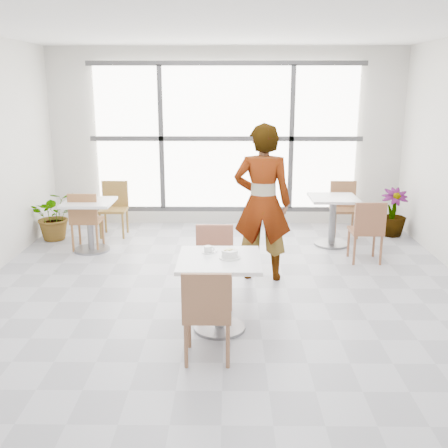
{
  "coord_description": "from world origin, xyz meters",
  "views": [
    {
      "loc": [
        0.05,
        -5.42,
        2.37
      ],
      "look_at": [
        0.0,
        -0.3,
        1.0
      ],
      "focal_mm": 41.63,
      "sensor_mm": 36.0,
      "label": 1
    }
  ],
  "objects_px": {
    "chair_far": "(214,259)",
    "bg_chair_left_near": "(85,217)",
    "bg_chair_right_near": "(367,228)",
    "bg_table_right": "(333,214)",
    "bg_chair_right_far": "(344,205)",
    "chair_near": "(207,310)",
    "plant_left": "(55,215)",
    "oatmeal_bowl": "(230,254)",
    "coffee_cup": "(208,250)",
    "bg_chair_left_far": "(114,204)",
    "main_table": "(219,280)",
    "bg_table_left": "(90,219)",
    "person": "(262,203)",
    "plant_right": "(393,212)"
  },
  "relations": [
    {
      "from": "bg_table_right",
      "to": "bg_chair_left_far",
      "type": "bearing_deg",
      "value": 170.85
    },
    {
      "from": "bg_chair_left_far",
      "to": "oatmeal_bowl",
      "type": "bearing_deg",
      "value": -61.25
    },
    {
      "from": "oatmeal_bowl",
      "to": "coffee_cup",
      "type": "bearing_deg",
      "value": 142.22
    },
    {
      "from": "person",
      "to": "bg_table_left",
      "type": "relative_size",
      "value": 2.6
    },
    {
      "from": "oatmeal_bowl",
      "to": "bg_chair_left_near",
      "type": "distance_m",
      "value": 3.35
    },
    {
      "from": "main_table",
      "to": "bg_chair_left_near",
      "type": "bearing_deg",
      "value": 128.01
    },
    {
      "from": "main_table",
      "to": "bg_chair_right_far",
      "type": "distance_m",
      "value": 3.96
    },
    {
      "from": "coffee_cup",
      "to": "bg_chair_right_far",
      "type": "xyz_separation_m",
      "value": [
        2.07,
        3.28,
        -0.28
      ]
    },
    {
      "from": "chair_far",
      "to": "bg_chair_left_near",
      "type": "xyz_separation_m",
      "value": [
        -1.95,
        1.89,
        0.0
      ]
    },
    {
      "from": "bg_table_left",
      "to": "bg_table_right",
      "type": "relative_size",
      "value": 1.0
    },
    {
      "from": "bg_chair_left_far",
      "to": "bg_chair_left_near",
      "type": "bearing_deg",
      "value": -106.44
    },
    {
      "from": "bg_chair_right_near",
      "to": "bg_table_right",
      "type": "bearing_deg",
      "value": -69.32
    },
    {
      "from": "bg_chair_right_near",
      "to": "bg_chair_right_far",
      "type": "relative_size",
      "value": 1.0
    },
    {
      "from": "plant_left",
      "to": "coffee_cup",
      "type": "bearing_deg",
      "value": -49.33
    },
    {
      "from": "chair_near",
      "to": "plant_right",
      "type": "xyz_separation_m",
      "value": [
        2.84,
        4.03,
        -0.11
      ]
    },
    {
      "from": "bg_table_right",
      "to": "plant_left",
      "type": "height_order",
      "value": "plant_left"
    },
    {
      "from": "chair_far",
      "to": "coffee_cup",
      "type": "distance_m",
      "value": 0.6
    },
    {
      "from": "bg_chair_right_near",
      "to": "oatmeal_bowl",
      "type": "bearing_deg",
      "value": 47.44
    },
    {
      "from": "person",
      "to": "main_table",
      "type": "bearing_deg",
      "value": 77.29
    },
    {
      "from": "bg_chair_right_far",
      "to": "main_table",
      "type": "bearing_deg",
      "value": -119.57
    },
    {
      "from": "person",
      "to": "bg_table_left",
      "type": "distance_m",
      "value": 2.72
    },
    {
      "from": "bg_table_right",
      "to": "bg_chair_right_far",
      "type": "relative_size",
      "value": 0.86
    },
    {
      "from": "chair_near",
      "to": "bg_table_right",
      "type": "relative_size",
      "value": 1.16
    },
    {
      "from": "oatmeal_bowl",
      "to": "plant_left",
      "type": "xyz_separation_m",
      "value": [
        -2.76,
        3.13,
        -0.4
      ]
    },
    {
      "from": "chair_far",
      "to": "bg_chair_right_far",
      "type": "distance_m",
      "value": 3.41
    },
    {
      "from": "bg_chair_left_near",
      "to": "plant_right",
      "type": "bearing_deg",
      "value": -170.41
    },
    {
      "from": "plant_left",
      "to": "bg_table_left",
      "type": "bearing_deg",
      "value": -39.14
    },
    {
      "from": "main_table",
      "to": "bg_chair_left_near",
      "type": "distance_m",
      "value": 3.28
    },
    {
      "from": "bg_chair_right_far",
      "to": "bg_table_left",
      "type": "bearing_deg",
      "value": -167.01
    },
    {
      "from": "bg_table_right",
      "to": "plant_right",
      "type": "relative_size",
      "value": 0.97
    },
    {
      "from": "bg_table_right",
      "to": "plant_right",
      "type": "xyz_separation_m",
      "value": [
        1.08,
        0.52,
        -0.1
      ]
    },
    {
      "from": "coffee_cup",
      "to": "bg_table_left",
      "type": "height_order",
      "value": "coffee_cup"
    },
    {
      "from": "bg_chair_right_far",
      "to": "bg_table_right",
      "type": "bearing_deg",
      "value": -116.5
    },
    {
      "from": "oatmeal_bowl",
      "to": "plant_left",
      "type": "distance_m",
      "value": 4.19
    },
    {
      "from": "chair_near",
      "to": "bg_table_right",
      "type": "height_order",
      "value": "chair_near"
    },
    {
      "from": "oatmeal_bowl",
      "to": "coffee_cup",
      "type": "relative_size",
      "value": 1.32
    },
    {
      "from": "person",
      "to": "bg_chair_left_far",
      "type": "relative_size",
      "value": 2.24
    },
    {
      "from": "oatmeal_bowl",
      "to": "bg_table_right",
      "type": "xyz_separation_m",
      "value": [
        1.56,
        2.86,
        -0.31
      ]
    },
    {
      "from": "bg_table_left",
      "to": "plant_right",
      "type": "bearing_deg",
      "value": 10.2
    },
    {
      "from": "oatmeal_bowl",
      "to": "bg_chair_right_near",
      "type": "distance_m",
      "value": 2.78
    },
    {
      "from": "oatmeal_bowl",
      "to": "bg_chair_left_near",
      "type": "height_order",
      "value": "bg_chair_left_near"
    },
    {
      "from": "chair_near",
      "to": "bg_chair_right_near",
      "type": "xyz_separation_m",
      "value": [
        2.07,
        2.69,
        0.0
      ]
    },
    {
      "from": "chair_far",
      "to": "person",
      "type": "distance_m",
      "value": 1.06
    },
    {
      "from": "chair_near",
      "to": "plant_left",
      "type": "bearing_deg",
      "value": -55.81
    },
    {
      "from": "chair_near",
      "to": "bg_chair_right_far",
      "type": "xyz_separation_m",
      "value": [
        2.05,
        4.09,
        0.0
      ]
    },
    {
      "from": "bg_table_left",
      "to": "bg_table_right",
      "type": "bearing_deg",
      "value": 5.05
    },
    {
      "from": "bg_chair_left_far",
      "to": "coffee_cup",
      "type": "bearing_deg",
      "value": -62.96
    },
    {
      "from": "person",
      "to": "bg_chair_left_far",
      "type": "height_order",
      "value": "person"
    },
    {
      "from": "chair_near",
      "to": "bg_chair_left_far",
      "type": "height_order",
      "value": "same"
    },
    {
      "from": "bg_table_right",
      "to": "bg_chair_left_near",
      "type": "relative_size",
      "value": 0.86
    }
  ]
}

